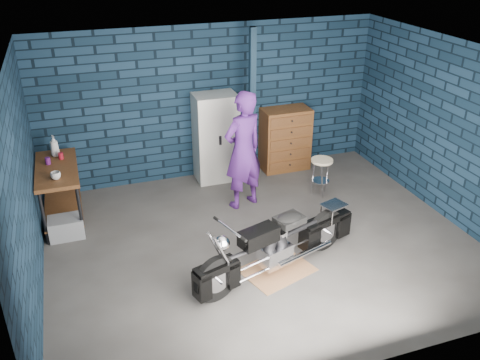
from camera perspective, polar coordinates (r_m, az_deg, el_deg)
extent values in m
plane|color=#514E4B|center=(7.44, 2.44, -7.03)|extent=(6.00, 6.00, 0.00)
cube|color=black|center=(9.00, -3.19, 8.68)|extent=(6.00, 0.02, 2.70)
cube|color=black|center=(6.42, -23.15, -1.26)|extent=(0.02, 5.00, 2.70)
cube|color=black|center=(8.30, 22.43, 5.07)|extent=(0.02, 5.00, 2.70)
cube|color=silver|center=(6.35, 2.92, 13.68)|extent=(6.00, 5.00, 0.02)
cube|color=#102333|center=(8.66, 1.36, 7.99)|extent=(0.10, 0.10, 2.70)
cube|color=brown|center=(8.21, -19.46, -1.51)|extent=(0.60, 1.40, 0.91)
cube|color=brown|center=(6.91, 4.21, -10.01)|extent=(1.06, 0.91, 0.01)
imported|color=#502078|center=(7.98, 0.36, 3.33)|extent=(0.82, 0.66, 1.93)
cube|color=gray|center=(7.92, -18.91, -5.04)|extent=(0.50, 0.35, 0.31)
cube|color=silver|center=(8.94, -2.71, 4.75)|extent=(0.74, 0.53, 1.58)
cube|color=brown|center=(9.45, 5.13, 4.56)|extent=(0.87, 0.49, 1.17)
imported|color=beige|center=(7.62, -19.99, 0.46)|extent=(0.17, 0.17, 0.11)
cylinder|color=#581964|center=(8.15, -20.78, 2.02)|extent=(0.10, 0.10, 0.11)
cylinder|color=maroon|center=(8.27, -19.48, 2.58)|extent=(0.10, 0.10, 0.10)
imported|color=gray|center=(8.37, -20.13, 3.64)|extent=(0.16, 0.16, 0.33)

